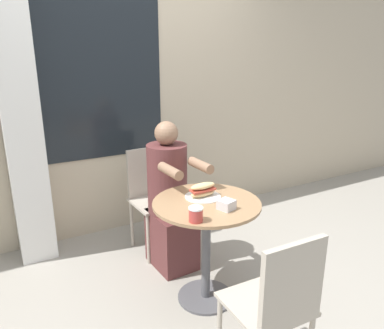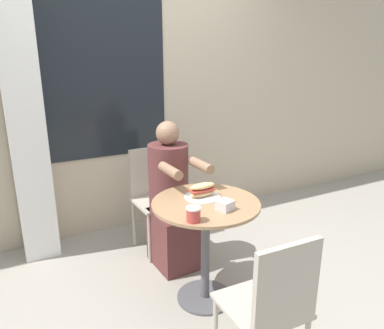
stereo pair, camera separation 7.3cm
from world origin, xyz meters
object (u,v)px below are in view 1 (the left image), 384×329
at_px(cafe_table, 206,229).
at_px(empty_chair_across, 278,301).
at_px(seated_diner, 170,205).
at_px(sandwich_on_plate, 203,192).
at_px(drink_cup, 196,214).
at_px(diner_chair, 151,190).

relative_size(cafe_table, empty_chair_across, 0.83).
distance_m(cafe_table, seated_diner, 0.52).
height_order(sandwich_on_plate, drink_cup, sandwich_on_plate).
relative_size(diner_chair, seated_diner, 0.75).
bearing_deg(drink_cup, diner_chair, 80.55).
relative_size(cafe_table, sandwich_on_plate, 3.03).
distance_m(cafe_table, sandwich_on_plate, 0.25).
height_order(diner_chair, drink_cup, diner_chair).
relative_size(empty_chair_across, drink_cup, 10.00).
xyz_separation_m(diner_chair, drink_cup, (-0.18, -1.08, 0.25)).
relative_size(cafe_table, drink_cup, 8.35).
xyz_separation_m(seated_diner, sandwich_on_plate, (0.03, -0.44, 0.26)).
height_order(cafe_table, diner_chair, diner_chair).
bearing_deg(diner_chair, empty_chair_across, 85.32).
bearing_deg(empty_chair_across, drink_cup, 104.38).
distance_m(empty_chair_across, drink_cup, 0.64).
height_order(diner_chair, sandwich_on_plate, diner_chair).
relative_size(cafe_table, seated_diner, 0.62).
xyz_separation_m(cafe_table, diner_chair, (-0.02, 0.87, -0.01)).
bearing_deg(diner_chair, sandwich_on_plate, 90.00).
height_order(cafe_table, drink_cup, drink_cup).
height_order(seated_diner, sandwich_on_plate, seated_diner).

